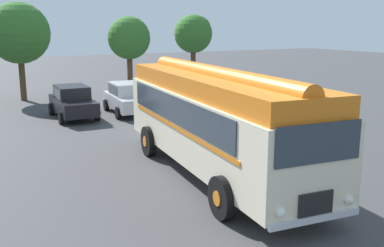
% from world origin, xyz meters
% --- Properties ---
extents(ground_plane, '(120.00, 120.00, 0.00)m').
position_xyz_m(ground_plane, '(0.00, 0.00, 0.00)').
color(ground_plane, '#3D3D3F').
extents(vintage_bus, '(3.64, 10.31, 3.49)m').
position_xyz_m(vintage_bus, '(-0.92, -0.05, 1.89)').
color(vintage_bus, beige).
rests_on(vintage_bus, ground).
extents(car_near_left, '(2.08, 4.26, 1.66)m').
position_xyz_m(car_near_left, '(-2.51, 11.29, 0.85)').
color(car_near_left, black).
rests_on(car_near_left, ground).
extents(car_mid_left, '(2.25, 4.34, 1.66)m').
position_xyz_m(car_mid_left, '(0.39, 11.04, 0.85)').
color(car_mid_left, '#B7BABF').
rests_on(car_mid_left, ground).
extents(tree_left_of_centre, '(3.82, 3.82, 6.15)m').
position_xyz_m(tree_left_of_centre, '(-3.87, 18.28, 4.31)').
color(tree_left_of_centre, '#4C3823').
rests_on(tree_left_of_centre, ground).
extents(tree_centre, '(2.85, 2.84, 5.31)m').
position_xyz_m(tree_centre, '(2.99, 16.99, 3.89)').
color(tree_centre, '#4C3823').
rests_on(tree_centre, ground).
extents(tree_right_of_centre, '(2.93, 2.88, 5.52)m').
position_xyz_m(tree_right_of_centre, '(8.70, 18.35, 4.14)').
color(tree_right_of_centre, '#4C3823').
rests_on(tree_right_of_centre, ground).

